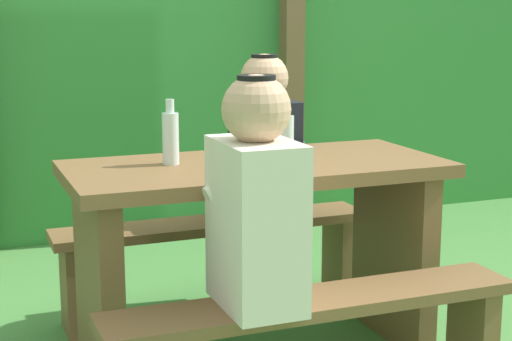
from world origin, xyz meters
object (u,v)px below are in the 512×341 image
Objects in this scene: person_white_shirt at (256,202)px; drinking_glass at (261,154)px; person_black_coat at (265,142)px; bench_near at (314,332)px; bench_far at (213,247)px; bottle_left at (285,136)px; picnic_table at (256,228)px; bottle_right at (171,137)px; cell_phone at (279,153)px.

person_white_shirt reaches higher than drinking_glass.
bench_near is at bearing -103.18° from person_black_coat.
bench_near is at bearing -0.94° from person_white_shirt.
bottle_left is (0.12, -0.51, 0.56)m from bench_far.
bottle_left is (0.12, 0.53, 0.56)m from bench_near.
drinking_glass is (-0.02, -0.09, 0.30)m from picnic_table.
picnic_table is 0.56m from bench_near.
person_black_coat is 7.65× the size of drinking_glass.
bottle_left is at bearing -9.10° from bottle_right.
bottle_right is 0.46m from cell_phone.
bottle_left is at bearing -103.38° from person_black_coat.
bench_far is 1.95× the size of person_white_shirt.
person_white_shirt is 0.73m from cell_phone.
person_white_shirt is 0.63m from bottle_left.
drinking_glass is 0.39× the size of bottle_right.
bottle_left is at bearing -76.49° from bench_far.
bottle_left reaches higher than drinking_glass.
cell_phone is at bearing -69.52° from bench_far.
picnic_table is 1.95× the size of person_black_coat.
bench_far is 1.14m from person_white_shirt.
bottle_right is (-0.10, 0.59, 0.12)m from person_white_shirt.
cell_phone is at bearing 40.47° from picnic_table.
bottle_right is (-0.30, 0.08, 0.35)m from picnic_table.
bench_near is 1.95× the size of person_white_shirt.
bench_far is 6.19× the size of bottle_left.
person_black_coat is (0.24, -0.00, 0.45)m from bench_far.
cell_phone is at bearing 53.14° from drinking_glass.
picnic_table reaches higher than bench_near.
bottle_right is at bearing 116.95° from bench_near.
picnic_table is at bearing -174.97° from bottle_left.
drinking_glass is at bearing -91.56° from bench_far.
person_black_coat is 0.40m from cell_phone.
bench_far is (0.00, 1.04, 0.00)m from bench_near.
bottle_left is (0.14, 0.10, 0.05)m from drinking_glass.
drinking_glass is (0.18, 0.42, 0.06)m from person_white_shirt.
picnic_table is at bearing -115.16° from person_black_coat.
cell_phone is at bearing 77.15° from bench_near.
drinking_glass is 0.67× the size of cell_phone.
person_white_shirt and person_black_coat have the same top height.
cell_phone is (0.02, 0.11, -0.09)m from bottle_left.
person_black_coat reaches higher than bench_far.
bench_near is at bearing -90.00° from bench_far.
bottle_left is at bearing 77.02° from bench_near.
bench_near is 0.49m from person_white_shirt.
person_black_coat is 0.66m from drinking_glass.
bench_near is 1.95× the size of person_black_coat.
drinking_glass is at bearing -30.89° from bottle_right.
bench_near is (0.00, -0.52, -0.22)m from picnic_table.
bottle_left is (0.32, 0.53, 0.11)m from person_white_shirt.
person_white_shirt is 0.47m from drinking_glass.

